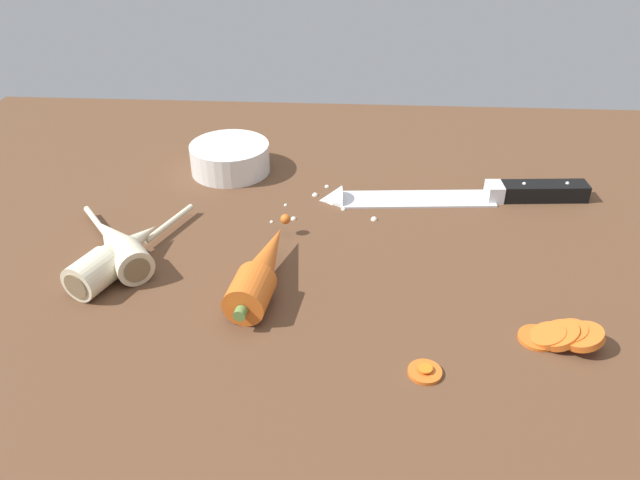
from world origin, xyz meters
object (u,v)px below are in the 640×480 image
whole_carrot (262,269)px  parsnip_front (118,254)px  carrot_slice_stack (560,336)px  prep_bowl (230,157)px  parsnip_mid_left (118,246)px  carrot_slice_stray_near (425,370)px  chefs_knife (449,195)px

whole_carrot → parsnip_front: bearing=173.1°
whole_carrot → carrot_slice_stack: whole_carrot is taller
whole_carrot → prep_bowl: size_ratio=1.70×
parsnip_mid_left → carrot_slice_stray_near: bearing=-25.7°
whole_carrot → prep_bowl: (-8.14, 26.50, 0.05)cm
parsnip_front → parsnip_mid_left: same height
whole_carrot → carrot_slice_stack: (28.82, -7.21, -1.25)cm
parsnip_front → carrot_slice_stray_near: (31.85, -13.95, -1.62)cm
parsnip_front → carrot_slice_stray_near: size_ratio=6.26×
parsnip_front → parsnip_mid_left: bearing=108.7°
whole_carrot → parsnip_mid_left: size_ratio=1.23×
chefs_knife → parsnip_mid_left: parsnip_mid_left is taller
parsnip_mid_left → prep_bowl: same height
chefs_knife → carrot_slice_stray_near: size_ratio=11.49×
chefs_knife → parsnip_mid_left: 41.42cm
carrot_slice_stack → carrot_slice_stray_near: bearing=-159.3°
carrot_slice_stack → parsnip_front: bearing=168.5°
chefs_knife → parsnip_front: size_ratio=1.83×
chefs_knife → carrot_slice_stack: (7.15, -27.12, 0.20)cm
whole_carrot → prep_bowl: 27.72cm
carrot_slice_stray_near → prep_bowl: (-24.18, 38.55, 1.79)cm
parsnip_mid_left → chefs_knife: bearing=23.2°
carrot_slice_stack → carrot_slice_stray_near: carrot_slice_stack is taller
whole_carrot → parsnip_mid_left: bearing=167.6°
parsnip_front → carrot_slice_stack: size_ratio=2.56×
chefs_knife → parsnip_mid_left: (-38.04, -16.32, 1.33)cm
whole_carrot → carrot_slice_stack: 29.73cm
carrot_slice_stray_near → prep_bowl: bearing=122.1°
whole_carrot → carrot_slice_stray_near: whole_carrot is taller
prep_bowl → parsnip_mid_left: bearing=-109.8°
chefs_knife → carrot_slice_stray_near: 32.45cm
chefs_knife → parsnip_mid_left: size_ratio=2.30×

